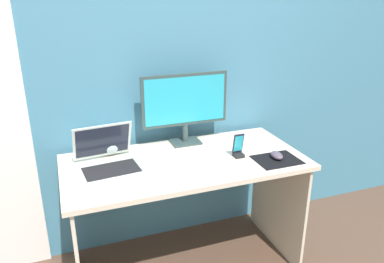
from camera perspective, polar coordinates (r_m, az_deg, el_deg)
wall_back at (r=2.36m, az=-4.40°, el=11.16°), size 6.00×0.04×2.50m
desk at (r=2.21m, az=-1.06°, el=-7.97°), size 1.36×0.65×0.73m
monitor at (r=2.30m, az=-1.06°, el=4.15°), size 0.54×0.14×0.44m
laptop at (r=2.08m, az=-12.53°, el=-4.24°), size 0.35×0.34×0.22m
fishbowl at (r=2.25m, az=-12.37°, el=-1.63°), size 0.15×0.15×0.15m
keyboard_external at (r=2.00m, az=1.36°, el=-6.12°), size 0.41×0.14×0.01m
mousepad at (r=2.20m, az=12.67°, el=-4.18°), size 0.25×0.20×0.00m
mouse at (r=2.20m, az=12.66°, el=-3.52°), size 0.07×0.11×0.04m
phone_in_dock at (r=2.19m, az=7.00°, el=-2.59°), size 0.06×0.05×0.14m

